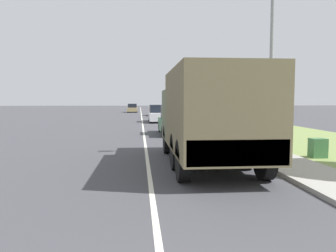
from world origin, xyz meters
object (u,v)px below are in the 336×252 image
military_truck (208,114)px  car_third_ahead (156,111)px  lamp_post (266,48)px  car_fourth_ahead (132,108)px  car_second_ahead (158,114)px  car_nearest_ahead (175,122)px

military_truck → car_third_ahead: bearing=89.9°
car_third_ahead → lamp_post: 33.24m
military_truck → lamp_post: 4.01m
car_fourth_ahead → lamp_post: (6.04, -45.73, 3.41)m
military_truck → car_second_ahead: bearing=91.0°
military_truck → car_nearest_ahead: military_truck is taller
car_fourth_ahead → car_nearest_ahead: bearing=-84.8°
car_third_ahead → car_fourth_ahead: (-3.51, 12.77, 0.04)m
car_third_ahead → military_truck: bearing=-90.1°
military_truck → car_fourth_ahead: bearing=94.1°
car_nearest_ahead → lamp_post: lamp_post is taller
car_nearest_ahead → car_second_ahead: bearing=91.9°
car_fourth_ahead → lamp_post: lamp_post is taller
military_truck → car_nearest_ahead: size_ratio=1.60×
car_nearest_ahead → military_truck: bearing=-90.1°
car_third_ahead → car_fourth_ahead: 13.24m
military_truck → lamp_post: bearing=35.8°
car_second_ahead → car_third_ahead: (0.45, 13.41, -0.11)m
car_third_ahead → car_nearest_ahead: bearing=-90.1°
military_truck → car_fourth_ahead: (-3.44, 47.61, -0.99)m
military_truck → car_nearest_ahead: 9.92m
car_nearest_ahead → car_fourth_ahead: size_ratio=0.94×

